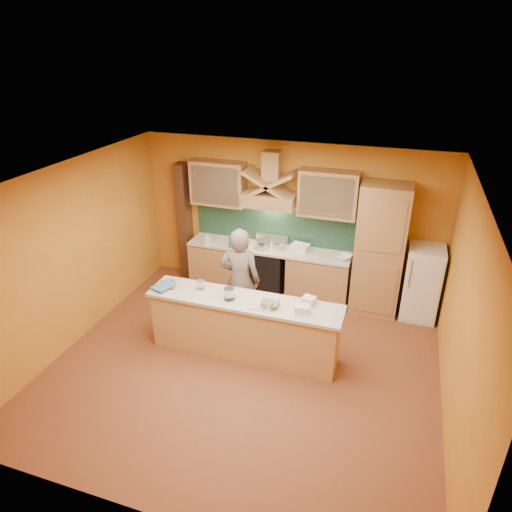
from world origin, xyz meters
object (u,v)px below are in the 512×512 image
(stove, at_px, (268,270))
(mixing_bowl, at_px, (270,305))
(person, at_px, (240,281))
(fridge, at_px, (422,283))
(kitchen_scale, at_px, (269,305))

(stove, relative_size, mixing_bowl, 3.48)
(person, xyz_separation_m, mixing_bowl, (0.70, -0.67, 0.08))
(fridge, bearing_deg, stove, 180.00)
(fridge, bearing_deg, kitchen_scale, -135.90)
(stove, distance_m, person, 1.38)
(person, bearing_deg, kitchen_scale, 124.65)
(stove, height_order, person, person)
(stove, height_order, mixing_bowl, mixing_bowl)
(person, relative_size, kitchen_scale, 14.73)
(person, relative_size, mixing_bowl, 6.91)
(mixing_bowl, bearing_deg, stove, 107.43)
(kitchen_scale, relative_size, mixing_bowl, 0.47)
(stove, xyz_separation_m, fridge, (2.70, 0.00, 0.20))
(stove, distance_m, mixing_bowl, 2.13)
(person, distance_m, mixing_bowl, 0.97)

